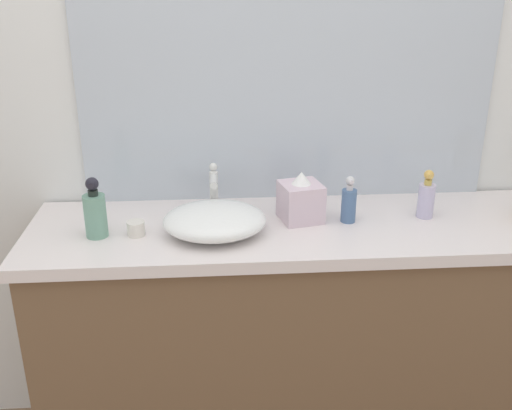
# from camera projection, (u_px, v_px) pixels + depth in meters

# --- Properties ---
(bathroom_wall_rear) EXTENTS (6.00, 0.06, 2.60)m
(bathroom_wall_rear) POSITION_uv_depth(u_px,v_px,m) (254.00, 88.00, 2.04)
(bathroom_wall_rear) COLOR silver
(bathroom_wall_rear) RESTS_ON ground
(vanity_counter) EXTENTS (1.73, 0.51, 0.91)m
(vanity_counter) POSITION_uv_depth(u_px,v_px,m) (293.00, 341.00, 2.09)
(vanity_counter) COLOR brown
(vanity_counter) RESTS_ON ground
(wall_mirror_panel) EXTENTS (1.42, 0.01, 1.04)m
(wall_mirror_panel) POSITION_uv_depth(u_px,v_px,m) (289.00, 50.00, 1.96)
(wall_mirror_panel) COLOR #B2BCC6
(wall_mirror_panel) RESTS_ON vanity_counter
(sink_basin) EXTENTS (0.32, 0.29, 0.09)m
(sink_basin) POSITION_uv_depth(u_px,v_px,m) (215.00, 220.00, 1.84)
(sink_basin) COLOR white
(sink_basin) RESTS_ON vanity_counter
(faucet) EXTENTS (0.03, 0.13, 0.17)m
(faucet) POSITION_uv_depth(u_px,v_px,m) (214.00, 186.00, 1.97)
(faucet) COLOR silver
(faucet) RESTS_ON vanity_counter
(soap_dispenser) EXTENTS (0.07, 0.07, 0.19)m
(soap_dispenser) POSITION_uv_depth(u_px,v_px,m) (95.00, 212.00, 1.81)
(soap_dispenser) COLOR gray
(soap_dispenser) RESTS_ON vanity_counter
(lotion_bottle) EXTENTS (0.06, 0.06, 0.16)m
(lotion_bottle) POSITION_uv_depth(u_px,v_px,m) (426.00, 198.00, 1.96)
(lotion_bottle) COLOR silver
(lotion_bottle) RESTS_ON vanity_counter
(perfume_bottle) EXTENTS (0.05, 0.05, 0.16)m
(perfume_bottle) POSITION_uv_depth(u_px,v_px,m) (349.00, 203.00, 1.92)
(perfume_bottle) COLOR #4A6891
(perfume_bottle) RESTS_ON vanity_counter
(tissue_box) EXTENTS (0.15, 0.15, 0.17)m
(tissue_box) POSITION_uv_depth(u_px,v_px,m) (301.00, 200.00, 1.93)
(tissue_box) COLOR silver
(tissue_box) RESTS_ON vanity_counter
(candle_jar) EXTENTS (0.06, 0.06, 0.05)m
(candle_jar) POSITION_uv_depth(u_px,v_px,m) (136.00, 228.00, 1.84)
(candle_jar) COLOR silver
(candle_jar) RESTS_ON vanity_counter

